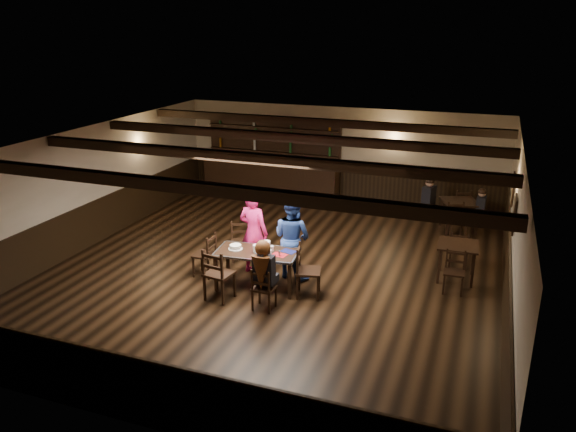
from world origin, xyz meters
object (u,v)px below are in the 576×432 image
(dining_table, at_px, (257,255))
(chair_near_left, at_px, (216,271))
(man_blue, at_px, (292,237))
(chair_near_right, at_px, (262,286))
(cake, at_px, (235,247))
(bar_counter, at_px, (272,174))
(woman_pink, at_px, (254,232))

(dining_table, xyz_separation_m, chair_near_left, (-0.48, -0.76, -0.08))
(man_blue, bearing_deg, chair_near_right, 109.49)
(chair_near_right, relative_size, man_blue, 0.48)
(dining_table, relative_size, chair_near_right, 2.03)
(cake, height_order, bar_counter, bar_counter)
(bar_counter, bearing_deg, chair_near_right, -69.55)
(cake, bearing_deg, bar_counter, 104.95)
(dining_table, bearing_deg, chair_near_left, -122.22)
(chair_near_left, xyz_separation_m, chair_near_right, (0.93, -0.06, -0.12))
(man_blue, height_order, bar_counter, bar_counter)
(chair_near_left, xyz_separation_m, cake, (0.05, 0.73, 0.20))
(cake, bearing_deg, chair_near_right, -41.72)
(man_blue, relative_size, cake, 6.13)
(chair_near_left, xyz_separation_m, bar_counter, (-1.44, 6.31, 0.13))
(chair_near_left, distance_m, chair_near_right, 0.94)
(woman_pink, bearing_deg, cake, 90.52)
(dining_table, height_order, woman_pink, woman_pink)
(chair_near_left, height_order, man_blue, man_blue)
(dining_table, xyz_separation_m, bar_counter, (-1.92, 5.55, 0.05))
(dining_table, xyz_separation_m, chair_near_right, (0.45, -0.82, -0.20))
(chair_near_right, relative_size, cake, 2.93)
(chair_near_right, distance_m, man_blue, 1.57)
(woman_pink, relative_size, bar_counter, 0.42)
(cake, bearing_deg, man_blue, 39.57)
(dining_table, xyz_separation_m, cake, (-0.43, -0.04, 0.12))
(woman_pink, distance_m, bar_counter, 5.18)
(woman_pink, height_order, man_blue, woman_pink)
(chair_near_right, bearing_deg, woman_pink, 118.68)
(chair_near_left, height_order, woman_pink, woman_pink)
(man_blue, bearing_deg, dining_table, 76.50)
(chair_near_left, distance_m, cake, 0.76)
(man_blue, bearing_deg, bar_counter, -44.11)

